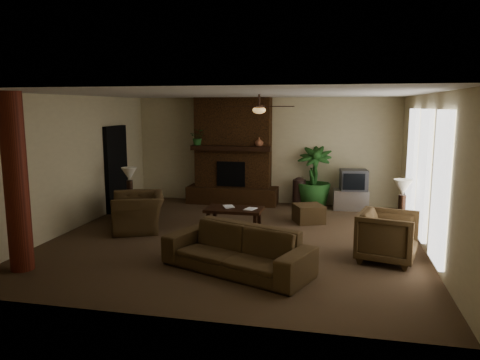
% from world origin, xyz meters
% --- Properties ---
extents(room_shell, '(7.00, 7.00, 7.00)m').
position_xyz_m(room_shell, '(0.00, 0.00, 1.40)').
color(room_shell, brown).
rests_on(room_shell, ground).
extents(fireplace, '(2.40, 0.70, 2.80)m').
position_xyz_m(fireplace, '(-0.80, 3.22, 1.16)').
color(fireplace, '#482913').
rests_on(fireplace, ground).
extents(windows, '(0.08, 3.65, 2.35)m').
position_xyz_m(windows, '(3.45, 0.20, 1.35)').
color(windows, white).
rests_on(windows, ground).
extents(log_column, '(0.36, 0.36, 2.80)m').
position_xyz_m(log_column, '(-2.95, -2.40, 1.40)').
color(log_column, maroon).
rests_on(log_column, ground).
extents(doorway, '(0.10, 1.00, 2.10)m').
position_xyz_m(doorway, '(-3.44, 1.80, 1.05)').
color(doorway, black).
rests_on(doorway, ground).
extents(ceiling_fan, '(1.35, 1.35, 0.37)m').
position_xyz_m(ceiling_fan, '(0.40, 0.30, 2.53)').
color(ceiling_fan, black).
rests_on(ceiling_fan, ceiling).
extents(sofa, '(2.48, 1.54, 0.93)m').
position_xyz_m(sofa, '(0.41, -1.74, 0.47)').
color(sofa, '#4B3820').
rests_on(sofa, ground).
extents(armchair_left, '(1.19, 1.39, 1.03)m').
position_xyz_m(armchair_left, '(-2.13, 0.17, 0.52)').
color(armchair_left, '#4B3820').
rests_on(armchair_left, ground).
extents(armchair_right, '(1.04, 1.09, 0.93)m').
position_xyz_m(armchair_right, '(2.77, -0.77, 0.47)').
color(armchair_right, '#4B3820').
rests_on(armchair_right, ground).
extents(coffee_table, '(1.20, 0.70, 0.43)m').
position_xyz_m(coffee_table, '(-0.20, 0.76, 0.37)').
color(coffee_table, black).
rests_on(coffee_table, ground).
extents(ottoman, '(0.79, 0.79, 0.40)m').
position_xyz_m(ottoman, '(1.33, 1.55, 0.20)').
color(ottoman, '#4B3820').
rests_on(ottoman, ground).
extents(tv_stand, '(0.87, 0.54, 0.50)m').
position_xyz_m(tv_stand, '(2.28, 3.09, 0.25)').
color(tv_stand, '#BABABC').
rests_on(tv_stand, ground).
extents(tv, '(0.70, 0.60, 0.52)m').
position_xyz_m(tv, '(2.33, 3.02, 0.76)').
color(tv, '#39393C').
rests_on(tv, tv_stand).
extents(floor_vase, '(0.34, 0.34, 0.77)m').
position_xyz_m(floor_vase, '(0.98, 3.15, 0.43)').
color(floor_vase, '#33221C').
rests_on(floor_vase, ground).
extents(floor_plant, '(0.99, 1.62, 0.87)m').
position_xyz_m(floor_plant, '(1.34, 3.15, 0.44)').
color(floor_plant, '#255321').
rests_on(floor_plant, ground).
extents(side_table_left, '(0.52, 0.52, 0.55)m').
position_xyz_m(side_table_left, '(-2.75, 0.99, 0.28)').
color(side_table_left, black).
rests_on(side_table_left, ground).
extents(lamp_left, '(0.37, 0.37, 0.65)m').
position_xyz_m(lamp_left, '(-2.72, 1.01, 1.00)').
color(lamp_left, black).
rests_on(lamp_left, side_table_left).
extents(side_table_right, '(0.60, 0.60, 0.55)m').
position_xyz_m(side_table_right, '(3.15, 0.50, 0.28)').
color(side_table_right, black).
rests_on(side_table_right, ground).
extents(lamp_right, '(0.44, 0.44, 0.65)m').
position_xyz_m(lamp_right, '(3.15, 0.50, 1.00)').
color(lamp_right, black).
rests_on(lamp_right, side_table_right).
extents(mantel_plant, '(0.42, 0.46, 0.33)m').
position_xyz_m(mantel_plant, '(-1.69, 2.97, 1.72)').
color(mantel_plant, '#255321').
rests_on(mantel_plant, fireplace).
extents(mantel_vase, '(0.28, 0.29, 0.22)m').
position_xyz_m(mantel_vase, '(-0.06, 3.00, 1.67)').
color(mantel_vase, '#92573A').
rests_on(mantel_vase, fireplace).
extents(book_a, '(0.21, 0.12, 0.29)m').
position_xyz_m(book_a, '(-0.43, 0.76, 0.57)').
color(book_a, '#999999').
rests_on(book_a, coffee_table).
extents(book_b, '(0.21, 0.08, 0.29)m').
position_xyz_m(book_b, '(0.06, 0.72, 0.58)').
color(book_b, '#999999').
rests_on(book_b, coffee_table).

